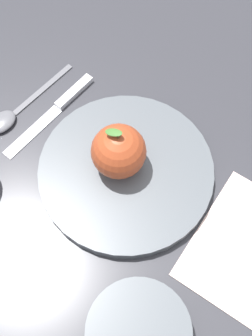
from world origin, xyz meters
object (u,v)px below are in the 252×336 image
at_px(spoon, 12,114).
at_px(knife, 58,107).
at_px(linen_napkin, 247,247).
at_px(side_bowl, 138,333).
at_px(dinner_plate, 126,171).
at_px(apple, 121,153).

bearing_deg(spoon, knife, -139.30).
bearing_deg(linen_napkin, side_bowl, 66.18).
relative_size(knife, spoon, 1.07).
height_order(side_bowl, spoon, side_bowl).
xyz_separation_m(dinner_plate, apple, (0.01, -0.00, 0.05)).
relative_size(apple, side_bowl, 0.70).
relative_size(apple, knife, 0.47).
distance_m(spoon, linen_napkin, 0.41).
distance_m(side_bowl, spoon, 0.38).
distance_m(dinner_plate, apple, 0.05).
relative_size(dinner_plate, linen_napkin, 1.39).
height_order(knife, spoon, spoon).
bearing_deg(side_bowl, knife, -39.84).
relative_size(side_bowl, linen_napkin, 0.69).
relative_size(apple, linen_napkin, 0.48).
relative_size(dinner_plate, knife, 1.35).
xyz_separation_m(dinner_plate, knife, (0.15, -0.05, -0.01)).
height_order(dinner_plate, spoon, dinner_plate).
bearing_deg(side_bowl, dinner_plate, -56.16).
bearing_deg(linen_napkin, apple, -4.15).
height_order(side_bowl, knife, side_bowl).
xyz_separation_m(dinner_plate, linen_napkin, (-0.20, 0.01, -0.01)).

